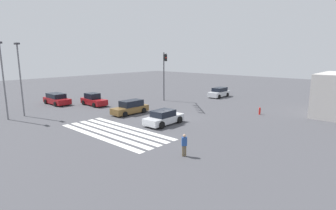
% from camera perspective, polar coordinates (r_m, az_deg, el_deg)
% --- Properties ---
extents(ground_plane, '(123.49, 123.49, 0.00)m').
position_cam_1_polar(ground_plane, '(29.47, 0.00, -2.79)').
color(ground_plane, '#47474C').
extents(crosswalk_markings, '(11.54, 4.40, 0.01)m').
position_cam_1_polar(crosswalk_markings, '(24.69, -11.46, -5.73)').
color(crosswalk_markings, silver).
rests_on(crosswalk_markings, ground_plane).
extents(traffic_signal_mast, '(5.10, 5.10, 7.32)m').
position_cam_1_polar(traffic_signal_mast, '(37.38, -0.76, 8.71)').
color(traffic_signal_mast, '#47474C').
rests_on(traffic_signal_mast, ground_plane).
extents(car_0, '(2.10, 4.63, 1.57)m').
position_cam_1_polar(car_0, '(44.66, 11.06, 2.69)').
color(car_0, silver).
rests_on(car_0, ground_plane).
extents(car_1, '(2.15, 4.53, 1.48)m').
position_cam_1_polar(car_1, '(26.59, -0.93, -2.75)').
color(car_1, silver).
rests_on(car_1, ground_plane).
extents(car_2, '(4.46, 2.02, 1.69)m').
position_cam_1_polar(car_2, '(38.03, -15.90, 1.06)').
color(car_2, maroon).
rests_on(car_2, ground_plane).
extents(car_3, '(1.98, 4.66, 1.63)m').
position_cam_1_polar(car_3, '(31.64, -8.18, -0.53)').
color(car_3, brown).
rests_on(car_3, ground_plane).
extents(car_4, '(4.83, 2.19, 1.55)m').
position_cam_1_polar(car_4, '(40.63, -23.06, 1.21)').
color(car_4, maroon).
rests_on(car_4, ground_plane).
extents(pedestrian, '(0.41, 0.41, 1.59)m').
position_cam_1_polar(pedestrian, '(18.37, 3.56, -8.50)').
color(pedestrian, brown).
rests_on(pedestrian, ground_plane).
extents(street_light_pole_a, '(0.80, 0.36, 8.31)m').
position_cam_1_polar(street_light_pole_a, '(32.92, -32.29, 5.71)').
color(street_light_pole_a, slate).
rests_on(street_light_pole_a, ground_plane).
extents(street_light_pole_b, '(0.80, 0.36, 8.27)m').
position_cam_1_polar(street_light_pole_b, '(33.88, -29.54, 6.04)').
color(street_light_pole_b, slate).
rests_on(street_light_pole_b, ground_plane).
extents(fire_hydrant, '(0.22, 0.22, 0.86)m').
position_cam_1_polar(fire_hydrant, '(32.84, 19.33, -1.22)').
color(fire_hydrant, red).
rests_on(fire_hydrant, ground_plane).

